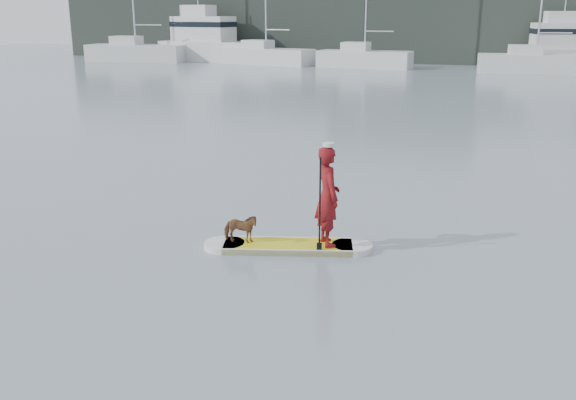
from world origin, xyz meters
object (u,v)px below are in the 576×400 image
(sailboat_d, at_px, (535,61))
(motor_yacht_a, at_px, (574,48))
(sailboat_b, at_px, (265,54))
(sailboat_c, at_px, (364,58))
(dog, at_px, (240,228))
(motor_yacht_b, at_px, (209,41))
(paddleboard, at_px, (288,246))
(paddler, at_px, (328,196))
(sailboat_a, at_px, (135,52))

(sailboat_d, distance_m, motor_yacht_a, 5.48)
(sailboat_b, relative_size, sailboat_c, 1.15)
(dog, height_order, motor_yacht_b, motor_yacht_b)
(sailboat_c, bearing_deg, sailboat_d, 1.29)
(paddleboard, bearing_deg, sailboat_c, 84.41)
(paddler, height_order, sailboat_d, sailboat_d)
(sailboat_b, xyz_separation_m, motor_yacht_a, (25.35, 3.46, 0.80))
(dog, relative_size, sailboat_c, 0.06)
(sailboat_b, height_order, sailboat_c, sailboat_b)
(paddleboard, height_order, sailboat_c, sailboat_c)
(paddleboard, xyz_separation_m, motor_yacht_b, (-23.62, 45.13, 1.84))
(sailboat_a, relative_size, sailboat_d, 1.08)
(motor_yacht_a, bearing_deg, sailboat_c, -177.58)
(sailboat_a, height_order, sailboat_d, sailboat_a)
(paddleboard, relative_size, dog, 4.66)
(paddler, xyz_separation_m, sailboat_c, (-8.83, 42.25, -0.26))
(paddleboard, relative_size, sailboat_b, 0.25)
(paddleboard, xyz_separation_m, motor_yacht_a, (8.25, 46.53, 1.63))
(paddler, xyz_separation_m, dog, (-1.62, -0.48, -0.67))
(paddleboard, xyz_separation_m, paddler, (0.73, 0.21, 1.02))
(sailboat_a, bearing_deg, sailboat_d, -7.32)
(paddleboard, bearing_deg, motor_yacht_b, 101.24)
(sailboat_d, bearing_deg, sailboat_a, 172.04)
(sailboat_a, xyz_separation_m, sailboat_d, (35.12, -0.28, -0.05))
(paddleboard, relative_size, sailboat_c, 0.29)
(paddler, height_order, sailboat_a, sailboat_a)
(paddler, distance_m, sailboat_c, 43.16)
(sailboat_b, bearing_deg, motor_yacht_a, 19.35)
(dog, height_order, sailboat_d, sailboat_d)
(sailboat_a, distance_m, motor_yacht_b, 6.93)
(paddleboard, xyz_separation_m, dog, (-0.89, -0.26, 0.35))
(paddler, bearing_deg, motor_yacht_b, -6.13)
(sailboat_b, height_order, motor_yacht_a, sailboat_b)
(sailboat_b, height_order, motor_yacht_b, sailboat_b)
(sailboat_b, height_order, sailboat_d, sailboat_b)
(sailboat_a, distance_m, sailboat_d, 35.12)
(sailboat_a, xyz_separation_m, motor_yacht_a, (38.12, 4.23, 0.76))
(dog, xyz_separation_m, sailboat_d, (6.14, 42.28, 0.47))
(motor_yacht_a, bearing_deg, motor_yacht_b, 170.96)
(motor_yacht_b, bearing_deg, sailboat_d, 2.11)
(sailboat_a, height_order, sailboat_c, sailboat_a)
(dog, height_order, sailboat_a, sailboat_a)
(paddler, relative_size, sailboat_a, 0.15)
(sailboat_a, relative_size, sailboat_b, 1.04)
(motor_yacht_b, bearing_deg, sailboat_b, -9.28)
(sailboat_a, height_order, motor_yacht_a, sailboat_a)
(dog, distance_m, sailboat_a, 51.49)
(sailboat_a, xyz_separation_m, motor_yacht_b, (6.25, 2.83, 0.97))
(sailboat_d, distance_m, motor_yacht_b, 29.06)
(motor_yacht_b, bearing_deg, dog, -55.14)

